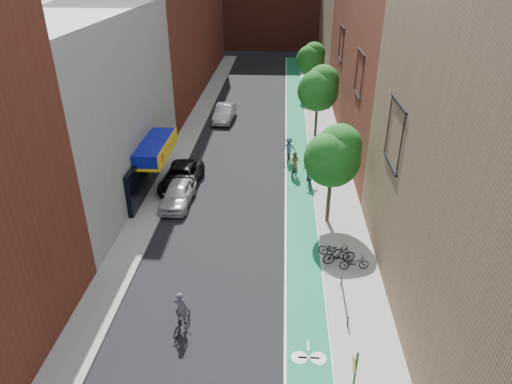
% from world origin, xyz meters
% --- Properties ---
extents(ground, '(160.00, 160.00, 0.00)m').
position_xyz_m(ground, '(0.00, 0.00, 0.00)').
color(ground, black).
rests_on(ground, ground).
extents(bike_lane, '(2.00, 68.00, 0.01)m').
position_xyz_m(bike_lane, '(4.00, 26.00, 0.01)').
color(bike_lane, '#157A46').
rests_on(bike_lane, ground).
extents(sidewalk_left, '(2.00, 68.00, 0.15)m').
position_xyz_m(sidewalk_left, '(-6.00, 26.00, 0.07)').
color(sidewalk_left, gray).
rests_on(sidewalk_left, ground).
extents(sidewalk_right, '(3.00, 68.00, 0.15)m').
position_xyz_m(sidewalk_right, '(6.50, 26.00, 0.07)').
color(sidewalk_right, gray).
rests_on(sidewalk_right, ground).
extents(building_left_white, '(8.00, 20.00, 12.00)m').
position_xyz_m(building_left_white, '(-11.00, 14.00, 6.00)').
color(building_left_white, silver).
rests_on(building_left_white, ground).
extents(building_right_mid_red, '(8.00, 28.00, 22.00)m').
position_xyz_m(building_right_mid_red, '(12.00, 26.00, 11.00)').
color(building_right_mid_red, maroon).
rests_on(building_right_mid_red, ground).
extents(building_right_far_tan, '(8.00, 20.00, 18.00)m').
position_xyz_m(building_right_far_tan, '(12.00, 50.00, 9.00)').
color(building_right_far_tan, '#8C6B4C').
rests_on(building_right_far_tan, ground).
extents(tree_near, '(3.40, 3.36, 6.42)m').
position_xyz_m(tree_near, '(5.65, 10.02, 4.66)').
color(tree_near, '#332619').
rests_on(tree_near, ground).
extents(tree_mid, '(3.55, 3.53, 6.74)m').
position_xyz_m(tree_mid, '(5.65, 24.02, 4.89)').
color(tree_mid, '#332619').
rests_on(tree_mid, ground).
extents(tree_far, '(3.30, 3.25, 6.21)m').
position_xyz_m(tree_far, '(5.65, 38.02, 4.50)').
color(tree_far, '#332619').
rests_on(tree_far, ground).
extents(sign_pole, '(0.13, 0.71, 3.00)m').
position_xyz_m(sign_pole, '(5.38, -3.50, 1.84)').
color(sign_pole, '#194C26').
rests_on(sign_pole, sidewalk_right).
extents(parked_car_white, '(1.98, 4.58, 1.54)m').
position_xyz_m(parked_car_white, '(-4.27, 11.84, 0.77)').
color(parked_car_white, silver).
rests_on(parked_car_white, ground).
extents(parked_car_black, '(2.70, 5.46, 1.49)m').
position_xyz_m(parked_car_black, '(-4.57, 14.43, 0.74)').
color(parked_car_black, black).
rests_on(parked_car_black, ground).
extents(parked_car_silver, '(1.97, 4.94, 1.60)m').
position_xyz_m(parked_car_silver, '(-3.19, 29.01, 0.80)').
color(parked_car_silver, '#979A9F').
rests_on(parked_car_silver, ground).
extents(cyclist_lead, '(0.96, 1.74, 2.01)m').
position_xyz_m(cyclist_lead, '(-1.69, 0.38, 0.68)').
color(cyclist_lead, black).
rests_on(cyclist_lead, ground).
extents(cyclist_lane_near, '(0.92, 1.82, 1.99)m').
position_xyz_m(cyclist_lane_near, '(3.60, 16.61, 0.83)').
color(cyclist_lane_near, black).
rests_on(cyclist_lane_near, ground).
extents(cyclist_lane_mid, '(1.06, 1.63, 2.10)m').
position_xyz_m(cyclist_lane_mid, '(4.70, 15.09, 0.83)').
color(cyclist_lane_mid, black).
rests_on(cyclist_lane_mid, ground).
extents(cyclist_lane_far, '(1.22, 1.61, 2.14)m').
position_xyz_m(cyclist_lane_far, '(3.20, 19.16, 0.99)').
color(cyclist_lane_far, black).
rests_on(cyclist_lane_far, ground).
extents(parked_bike_near, '(1.65, 0.73, 0.84)m').
position_xyz_m(parked_bike_near, '(6.64, 5.08, 0.57)').
color(parked_bike_near, black).
rests_on(parked_bike_near, sidewalk_right).
extents(parked_bike_mid, '(1.90, 0.93, 1.10)m').
position_xyz_m(parked_bike_mid, '(5.87, 5.55, 0.70)').
color(parked_bike_mid, black).
rests_on(parked_bike_mid, sidewalk_right).
extents(parked_bike_far, '(1.83, 1.21, 0.91)m').
position_xyz_m(parked_bike_far, '(5.63, 6.09, 0.61)').
color(parked_bike_far, black).
rests_on(parked_bike_far, sidewalk_right).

